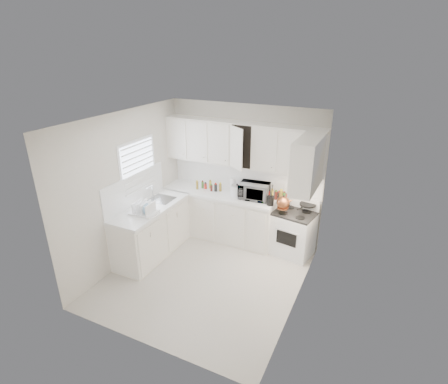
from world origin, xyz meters
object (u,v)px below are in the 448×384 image
Objects in this scene: utensil_crock at (271,195)px; dish_rack at (143,207)px; stove at (294,228)px; microwave at (254,189)px; tea_kettle at (283,202)px; rice_cooker at (237,190)px.

utensil_crock reaches higher than dish_rack.
stove is 2.46× the size of dish_rack.
stove is 2.65× the size of utensil_crock.
dish_rack is (-1.44, -1.37, -0.06)m from microwave.
utensil_crock is at bearing -27.17° from microwave.
tea_kettle is 0.53× the size of microwave.
dish_rack reaches higher than rice_cooker.
utensil_crock is at bearing -153.01° from stove.
microwave is at bearing 18.83° from rice_cooker.
tea_kettle is at bearing 27.58° from dish_rack.
dish_rack is (-2.04, -1.20, -0.00)m from tea_kettle.
utensil_crock reaches higher than stove.
microwave reaches higher than tea_kettle.
microwave is 0.39m from utensil_crock.
utensil_crock is (0.36, -0.15, 0.02)m from microwave.
tea_kettle is 0.63m from microwave.
stove is at bearing 18.01° from rice_cooker.
tea_kettle is at bearing -21.18° from microwave.
stove is 1.99× the size of microwave.
microwave is (-0.60, 0.17, 0.06)m from tea_kettle.
stove is 3.72× the size of tea_kettle.
rice_cooker is 0.54× the size of dish_rack.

